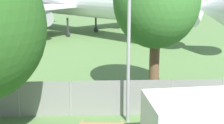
# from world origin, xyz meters

# --- Properties ---
(perimeter_fence) EXTENTS (56.07, 0.07, 1.84)m
(perimeter_fence) POSITION_xyz_m (0.00, 11.33, 0.92)
(perimeter_fence) COLOR gray
(perimeter_fence) RESTS_ON ground
(airplane) EXTENTS (29.07, 28.91, 12.38)m
(airplane) POSITION_xyz_m (0.12, 35.78, 4.28)
(airplane) COLOR silver
(airplane) RESTS_ON ground
(tree_left_of_cabin) EXTENTS (4.72, 4.72, 8.13)m
(tree_left_of_cabin) POSITION_xyz_m (4.60, 13.80, 5.49)
(tree_left_of_cabin) COLOR brown
(tree_left_of_cabin) RESTS_ON ground
(light_mast) EXTENTS (0.44, 0.44, 6.66)m
(light_mast) POSITION_xyz_m (2.80, 10.59, 4.16)
(light_mast) COLOR #99999E
(light_mast) RESTS_ON ground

